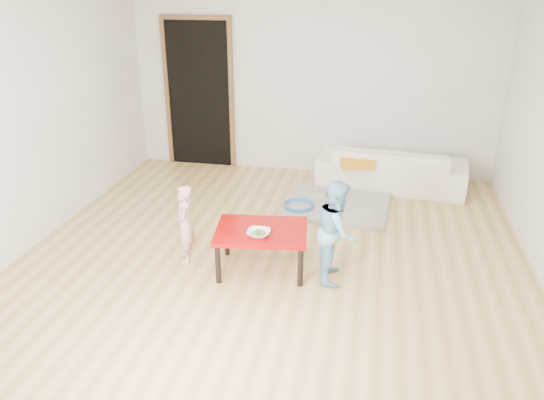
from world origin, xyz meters
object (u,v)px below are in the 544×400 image
(bowl, at_px, (259,233))
(child_blue, at_px, (337,231))
(sofa, at_px, (391,167))
(red_table, at_px, (262,249))
(child_pink, at_px, (184,224))
(basin, at_px, (299,208))

(bowl, distance_m, child_blue, 0.71)
(sofa, bearing_deg, red_table, 69.74)
(child_pink, relative_size, child_blue, 0.81)
(bowl, bearing_deg, basin, 84.76)
(sofa, relative_size, child_pink, 2.44)
(bowl, xyz_separation_m, child_pink, (-0.78, 0.17, -0.06))
(child_blue, bearing_deg, bowl, 98.81)
(sofa, height_order, basin, sofa)
(bowl, height_order, child_blue, child_blue)
(child_pink, height_order, basin, child_pink)
(bowl, height_order, child_pink, child_pink)
(sofa, height_order, child_blue, child_blue)
(sofa, bearing_deg, basin, 50.81)
(child_pink, relative_size, basin, 2.18)
(red_table, relative_size, bowl, 4.01)
(sofa, bearing_deg, child_pink, 56.63)
(child_blue, xyz_separation_m, basin, (-0.56, 1.39, -0.42))
(sofa, xyz_separation_m, child_pink, (-1.98, -2.40, 0.11))
(sofa, distance_m, red_table, 2.72)
(bowl, xyz_separation_m, basin, (0.14, 1.52, -0.39))
(red_table, distance_m, child_pink, 0.79)
(bowl, bearing_deg, red_table, 91.98)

